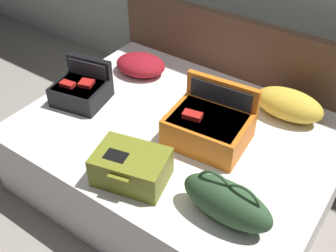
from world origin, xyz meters
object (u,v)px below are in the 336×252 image
object	(u,v)px
bed	(177,158)
hard_case_small	(81,89)
hard_case_medium	(131,167)
hard_case_large	(209,126)
pillow_near_headboard	(289,105)
duffel_bag	(227,202)
pillow_center_head	(141,65)

from	to	relation	value
bed	hard_case_small	distance (m)	0.86
hard_case_medium	hard_case_small	world-z (taller)	hard_case_small
hard_case_large	bed	bearing A→B (deg)	177.81
hard_case_large	pillow_near_headboard	world-z (taller)	hard_case_large
hard_case_large	duffel_bag	bearing A→B (deg)	-56.13
hard_case_small	duffel_bag	xyz separation A→B (m)	(1.38, -0.34, 0.03)
duffel_bag	hard_case_small	bearing A→B (deg)	166.10
bed	pillow_near_headboard	distance (m)	0.86
hard_case_small	pillow_near_headboard	distance (m)	1.48
bed	hard_case_medium	xyz separation A→B (m)	(0.04, -0.54, 0.38)
pillow_near_headboard	pillow_center_head	bearing A→B (deg)	-173.76
hard_case_small	pillow_center_head	size ratio (longest dim) A/B	1.02
hard_case_small	duffel_bag	world-z (taller)	duffel_bag
hard_case_large	hard_case_small	distance (m)	1.00
bed	hard_case_small	world-z (taller)	hard_case_small
hard_case_large	hard_case_medium	bearing A→B (deg)	-114.11
pillow_center_head	hard_case_large	bearing A→B (deg)	-24.89
pillow_near_headboard	duffel_bag	bearing A→B (deg)	-86.05
bed	pillow_near_headboard	size ratio (longest dim) A/B	4.36
pillow_center_head	bed	bearing A→B (deg)	-32.86
hard_case_large	pillow_center_head	bearing A→B (deg)	150.00
bed	hard_case_medium	distance (m)	0.66
hard_case_medium	duffel_bag	distance (m)	0.59
bed	hard_case_small	size ratio (longest dim) A/B	5.02
bed	hard_case_medium	size ratio (longest dim) A/B	4.42
hard_case_large	pillow_center_head	world-z (taller)	hard_case_large
bed	hard_case_large	xyz separation A→B (m)	(0.23, 0.01, 0.40)
hard_case_large	hard_case_medium	world-z (taller)	hard_case_large
hard_case_large	duffel_bag	distance (m)	0.62
bed	pillow_center_head	bearing A→B (deg)	147.14
hard_case_large	hard_case_small	bearing A→B (deg)	-176.86
pillow_center_head	hard_case_small	bearing A→B (deg)	-101.92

